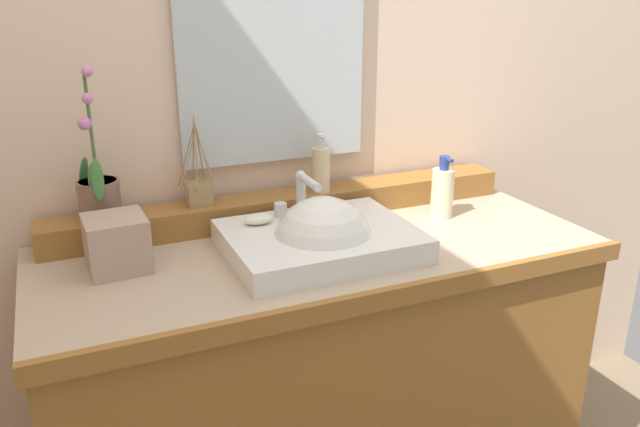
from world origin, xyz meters
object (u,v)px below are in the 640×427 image
object	(u,v)px
reed_diffuser	(199,192)
lotion_bottle	(442,192)
tissue_box	(117,243)
soap_bar	(258,219)
sink_basin	(322,244)
potted_plant	(98,192)
soap_dispenser	(321,168)

from	to	relation	value
reed_diffuser	lotion_bottle	world-z (taller)	reed_diffuser
tissue_box	soap_bar	bearing A→B (deg)	0.68
soap_bar	lotion_bottle	world-z (taller)	lotion_bottle
sink_basin	tissue_box	size ratio (longest dim) A/B	3.39
potted_plant	lotion_bottle	xyz separation A→B (m)	(0.87, -0.14, -0.07)
sink_basin	potted_plant	distance (m)	0.54
potted_plant	reed_diffuser	size ratio (longest dim) A/B	1.58
potted_plant	soap_dispenser	xyz separation A→B (m)	(0.57, -0.01, -0.00)
soap_bar	reed_diffuser	bearing A→B (deg)	123.77
reed_diffuser	tissue_box	bearing A→B (deg)	-143.92
soap_dispenser	lotion_bottle	distance (m)	0.34
reed_diffuser	potted_plant	bearing A→B (deg)	-175.31
soap_bar	potted_plant	bearing A→B (deg)	158.11
soap_dispenser	reed_diffuser	bearing A→B (deg)	175.56
soap_dispenser	potted_plant	bearing A→B (deg)	179.42
soap_bar	potted_plant	world-z (taller)	potted_plant
sink_basin	soap_dispenser	bearing A→B (deg)	66.96
soap_dispenser	reed_diffuser	size ratio (longest dim) A/B	0.69
soap_dispenser	tissue_box	world-z (taller)	soap_dispenser
potted_plant	tissue_box	bearing A→B (deg)	-83.34
reed_diffuser	tissue_box	distance (m)	0.28
soap_bar	lotion_bottle	bearing A→B (deg)	-0.18
soap_dispenser	tissue_box	size ratio (longest dim) A/B	1.22
sink_basin	potted_plant	size ratio (longest dim) A/B	1.22
sink_basin	soap_dispenser	xyz separation A→B (m)	(0.10, 0.24, 0.11)
soap_bar	soap_dispenser	xyz separation A→B (m)	(0.22, 0.13, 0.07)
potted_plant	soap_dispenser	size ratio (longest dim) A/B	2.28
tissue_box	potted_plant	bearing A→B (deg)	96.66
potted_plant	soap_dispenser	world-z (taller)	potted_plant
sink_basin	lotion_bottle	xyz separation A→B (m)	(0.40, 0.10, 0.05)
sink_basin	soap_bar	world-z (taller)	sink_basin
reed_diffuser	soap_dispenser	bearing A→B (deg)	-4.44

